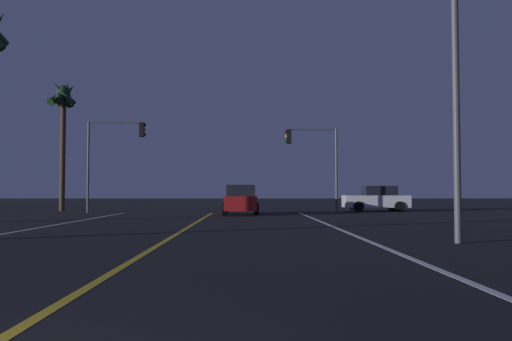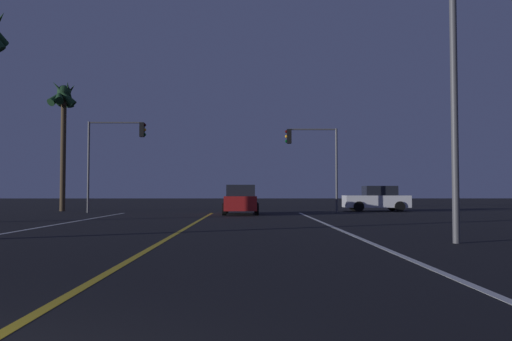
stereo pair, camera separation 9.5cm
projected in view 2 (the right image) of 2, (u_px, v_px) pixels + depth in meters
name	position (u px, v px, depth m)	size (l,w,h in m)	color
lane_edge_right	(360.00, 238.00, 14.78)	(0.16, 35.36, 0.01)	silver
lane_center_divider	(168.00, 239.00, 14.71)	(0.16, 35.36, 0.01)	gold
car_ahead_far	(241.00, 200.00, 30.48)	(2.02, 4.30, 1.70)	black
car_crossing_side	(377.00, 199.00, 35.47)	(4.30, 2.02, 1.70)	black
traffic_light_near_right	(311.00, 150.00, 33.11)	(3.31, 0.36, 5.29)	#4C4C51
traffic_light_near_left	(116.00, 145.00, 32.97)	(3.65, 0.36, 5.69)	#4C4C51
street_lamp_right_near	(433.00, 27.00, 13.61)	(2.46, 0.44, 8.85)	#4C4C51
palm_tree_left_far	(63.00, 106.00, 35.74)	(1.92, 2.34, 8.88)	#473826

